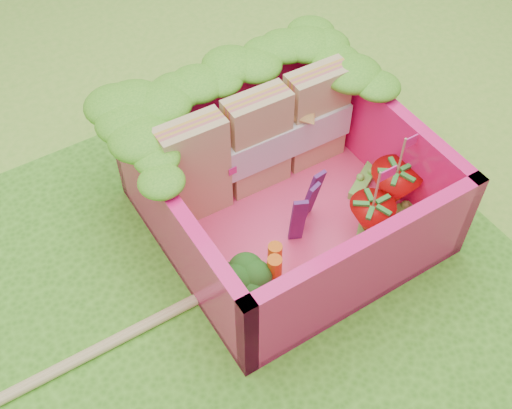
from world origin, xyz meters
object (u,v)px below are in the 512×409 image
Objects in this scene: broccoli at (241,285)px; strawberry_left at (370,219)px; bento_box at (287,186)px; strawberry_right at (393,189)px; sandwich_stack at (258,142)px; chopsticks at (40,379)px.

strawberry_left is (0.77, 0.02, -0.04)m from broccoli.
bento_box is at bearing 35.79° from broccoli.
strawberry_right is at bearing 5.79° from broccoli.
sandwich_stack is (0.01, 0.29, 0.07)m from bento_box.
bento_box is 0.45m from strawberry_left.
strawberry_right is 0.24× the size of chopsticks.
bento_box is 2.76× the size of strawberry_left.
strawberry_left is at bearing -65.87° from sandwich_stack.
strawberry_left is at bearing -158.72° from strawberry_right.
bento_box is 2.58× the size of strawberry_right.
sandwich_stack is 3.36× the size of broccoli.
broccoli is at bearing -174.21° from strawberry_right.
sandwich_stack reaches higher than strawberry_left.
broccoli is 0.98m from chopsticks.
chopsticks is at bearing -172.75° from bento_box.
strawberry_right reaches higher than strawberry_left.
sandwich_stack is 0.52× the size of chopsticks.
broccoli is at bearing -127.65° from sandwich_stack.
broccoli is 0.15× the size of chopsticks.
broccoli is at bearing -144.21° from bento_box.
chopsticks is at bearing -161.97° from sandwich_stack.
broccoli is 0.69× the size of strawberry_left.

